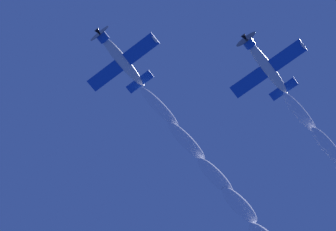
# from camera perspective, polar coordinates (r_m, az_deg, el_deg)

# --- Properties ---
(airplane_lead) EXTENTS (9.87, 8.82, 2.74)m
(airplane_lead) POSITION_cam_1_polar(r_m,az_deg,el_deg) (88.00, -3.65, 4.35)
(airplane_lead) COLOR silver
(airplane_left_wingman) EXTENTS (9.87, 8.85, 3.01)m
(airplane_left_wingman) POSITION_cam_1_polar(r_m,az_deg,el_deg) (87.13, 7.40, 3.82)
(airplane_left_wingman) COLOR silver
(smoke_trail_lead) EXTENTS (6.95, 34.58, 6.02)m
(smoke_trail_lead) POSITION_cam_1_polar(r_m,az_deg,el_deg) (94.77, 5.75, -7.26)
(smoke_trail_lead) COLOR white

